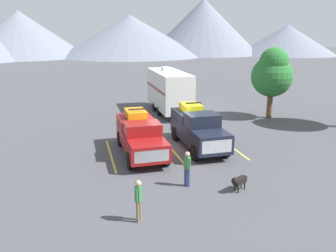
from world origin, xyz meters
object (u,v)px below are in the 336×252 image
at_px(pickup_truck_a, 140,134).
at_px(pickup_truck_b, 198,128).
at_px(dog, 238,181).
at_px(camper_trailer_a, 169,89).
at_px(person_b, 139,198).
at_px(person_a, 187,166).

bearing_deg(pickup_truck_a, pickup_truck_b, 3.84).
xyz_separation_m(pickup_truck_b, dog, (-0.30, -6.19, -0.72)).
bearing_deg(dog, camper_trailer_a, 86.33).
bearing_deg(pickup_truck_b, dog, -92.76).
bearing_deg(person_b, person_a, 42.71).
xyz_separation_m(camper_trailer_a, person_b, (-5.64, -16.92, -1.09)).
height_order(person_a, person_b, person_a).
xyz_separation_m(pickup_truck_a, person_b, (-1.38, -7.29, -0.19)).
bearing_deg(person_a, camper_trailer_a, 78.30).
xyz_separation_m(pickup_truck_a, pickup_truck_b, (3.56, 0.24, 0.08)).
xyz_separation_m(pickup_truck_b, camper_trailer_a, (0.70, 9.39, 0.82)).
xyz_separation_m(pickup_truck_a, person_a, (1.26, -4.85, -0.19)).
bearing_deg(pickup_truck_a, person_a, -75.39).
distance_m(pickup_truck_b, person_b, 9.01).
distance_m(pickup_truck_a, dog, 6.82).
bearing_deg(camper_trailer_a, pickup_truck_b, -94.27).
distance_m(pickup_truck_a, pickup_truck_b, 3.57).
relative_size(pickup_truck_a, dog, 6.21).
xyz_separation_m(camper_trailer_a, dog, (-1.00, -15.58, -1.54)).
xyz_separation_m(pickup_truck_a, dog, (3.26, -5.95, -0.65)).
bearing_deg(person_b, pickup_truck_b, 56.74).
bearing_deg(person_b, pickup_truck_a, 79.31).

